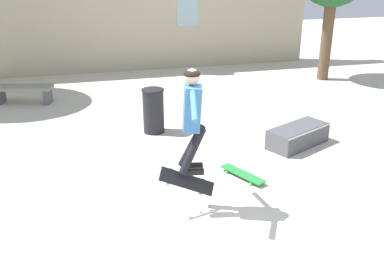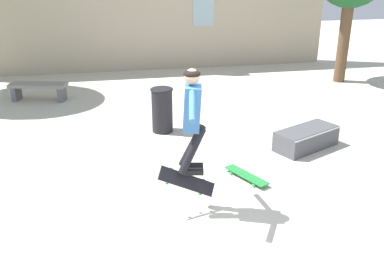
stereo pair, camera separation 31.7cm
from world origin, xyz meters
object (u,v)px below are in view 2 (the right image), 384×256
at_px(skate_ledge, 306,138).
at_px(trash_bin, 162,109).
at_px(skateboard_flipping, 187,182).
at_px(skateboard_resting, 246,175).
at_px(skater, 192,112).
at_px(park_bench, 39,88).

relative_size(skate_ledge, trash_bin, 1.50).
bearing_deg(skate_ledge, skateboard_flipping, -171.24).
height_order(trash_bin, skateboard_flipping, trash_bin).
height_order(skateboard_flipping, skateboard_resting, skateboard_flipping).
xyz_separation_m(skate_ledge, skateboard_flipping, (-2.68, -1.79, 0.29)).
distance_m(skate_ledge, skater, 3.39).
xyz_separation_m(skate_ledge, trash_bin, (-2.61, 1.41, 0.30)).
xyz_separation_m(trash_bin, skateboard_resting, (1.08, -2.42, -0.42)).
relative_size(trash_bin, skateboard_resting, 1.08).
bearing_deg(trash_bin, skateboard_flipping, -91.20).
bearing_deg(skateboard_flipping, park_bench, 110.95).
bearing_deg(park_bench, skater, -49.77).
height_order(trash_bin, skater, skater).
bearing_deg(skater, skateboard_flipping, -136.97).
bearing_deg(park_bench, skateboard_flipping, -50.64).
bearing_deg(skater, trash_bin, 101.28).
relative_size(park_bench, skate_ledge, 1.07).
bearing_deg(park_bench, trash_bin, -29.88).
bearing_deg(skate_ledge, skateboard_resting, -171.56).
distance_m(skate_ledge, skateboard_resting, 1.84).
bearing_deg(skater, skateboard_resting, 45.31).
bearing_deg(skateboard_flipping, skater, 28.01).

